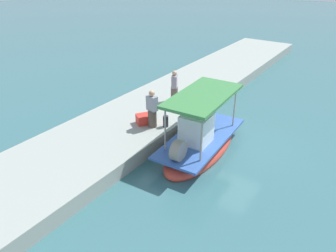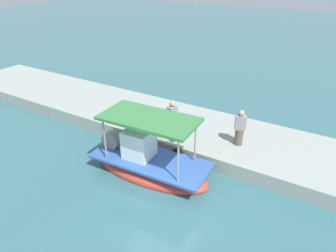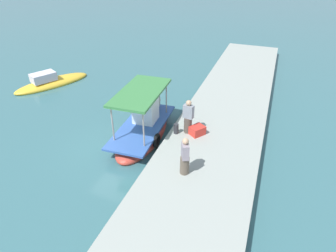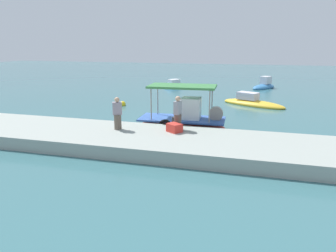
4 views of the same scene
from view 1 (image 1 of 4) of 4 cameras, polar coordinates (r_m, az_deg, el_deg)
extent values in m
plane|color=#38686E|center=(14.47, 11.27, -3.34)|extent=(120.00, 120.00, 0.00)
cube|color=#9AA199|center=(16.35, -3.40, 2.23)|extent=(36.00, 4.42, 0.63)
ellipsoid|color=#CB4031|center=(13.79, 5.81, -3.96)|extent=(5.23, 2.26, 0.95)
cube|color=#365CA9|center=(13.53, 5.92, -2.07)|extent=(5.03, 2.25, 0.10)
cube|color=white|center=(12.83, 5.04, -0.69)|extent=(1.16, 1.15, 1.31)
cylinder|color=gray|center=(11.51, 5.93, -2.64)|extent=(0.07, 0.07, 1.89)
cylinder|color=gray|center=(12.14, -0.50, -0.78)|extent=(0.07, 0.07, 1.89)
cylinder|color=gray|center=(14.25, 11.73, 3.11)|extent=(0.07, 0.07, 1.89)
cylinder|color=gray|center=(14.76, 6.24, 4.42)|extent=(0.07, 0.07, 1.89)
cube|color=#3C8243|center=(12.70, 6.33, 5.39)|extent=(3.88, 2.11, 0.12)
torus|color=black|center=(14.63, 3.56, -0.44)|extent=(0.75, 0.22, 0.74)
cylinder|color=gray|center=(11.82, 1.85, -4.40)|extent=(0.82, 0.39, 0.80)
cylinder|color=#51443C|center=(14.21, -2.80, 1.36)|extent=(0.44, 0.44, 0.80)
cube|color=gray|center=(13.90, -2.87, 4.07)|extent=(0.34, 0.53, 0.66)
sphere|color=tan|center=(13.73, -2.91, 5.84)|extent=(0.26, 0.26, 0.26)
cylinder|color=brown|center=(16.85, 1.13, 5.67)|extent=(0.49, 0.49, 0.77)
cube|color=gray|center=(16.59, 1.15, 7.93)|extent=(0.54, 0.44, 0.64)
sphere|color=tan|center=(16.45, 1.16, 9.39)|extent=(0.25, 0.25, 0.25)
cylinder|color=#2D2D33|center=(14.25, -0.42, 0.83)|extent=(0.24, 0.24, 0.52)
cube|color=red|center=(14.60, -4.23, 1.24)|extent=(0.88, 0.85, 0.43)
camera|label=2|loc=(16.73, 48.91, 20.46)|focal=32.50mm
camera|label=3|loc=(24.29, 8.36, 29.74)|focal=30.61mm
camera|label=4|loc=(24.27, -42.25, 15.31)|focal=34.64mm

